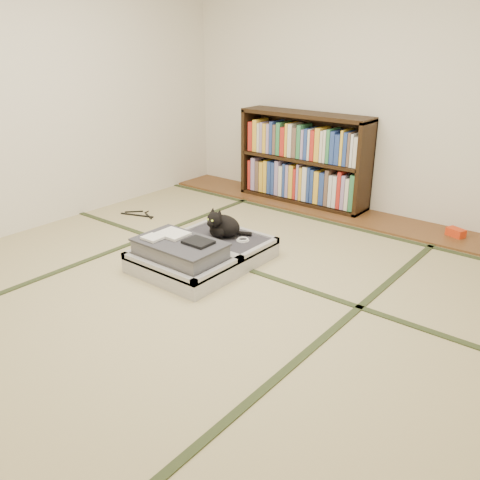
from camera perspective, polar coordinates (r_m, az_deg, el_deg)
The scene contains 10 objects.
floor at distance 3.59m, azimuth -4.13°, elevation -5.15°, with size 4.50×4.50×0.00m, color tan.
wood_strip at distance 5.12m, azimuth 11.19°, elevation 3.04°, with size 4.00×0.50×0.02m, color brown.
red_item at distance 4.76m, azimuth 23.07°, elevation 0.79°, with size 0.15×0.09×0.07m, color red.
room_shell at distance 3.20m, azimuth -4.88°, elevation 18.82°, with size 4.50×4.50×4.50m.
tatami_borders at distance 3.93m, azimuth 0.74°, elevation -2.54°, with size 4.00×4.50×0.01m.
bookcase at distance 5.29m, azimuth 7.15°, elevation 8.88°, with size 1.39×0.32×0.92m.
suitcase at distance 3.85m, azimuth -4.60°, elevation -1.53°, with size 0.74×0.98×0.29m.
cat at distance 4.02m, azimuth -2.01°, elevation 1.63°, with size 0.33×0.33×0.26m.
cable_coil at distance 3.96m, azimuth 0.32°, elevation 0.02°, with size 0.10×0.10×0.02m.
hanger at distance 5.07m, azimuth -11.25°, elevation 2.84°, with size 0.36×0.22×0.01m.
Camera 1 is at (2.19, -2.33, 1.64)m, focal length 38.00 mm.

